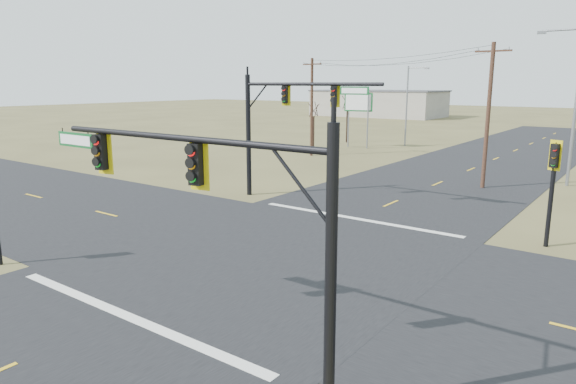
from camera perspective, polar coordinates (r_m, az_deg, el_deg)
The scene contains 16 objects.
ground at distance 22.51m, azimuth -1.85°, elevation -7.00°, with size 320.00×320.00×0.00m, color olive.
road_ew at distance 22.51m, azimuth -1.85°, elevation -6.97°, with size 160.00×14.00×0.02m, color black.
road_ns at distance 22.51m, azimuth -1.85°, elevation -6.97°, with size 14.00×160.00×0.02m, color black.
stop_bar_near at distance 17.66m, azimuth -17.46°, elevation -12.99°, with size 12.00×0.40×0.01m, color silver.
stop_bar_far at distance 28.52m, azimuth 7.51°, elevation -2.93°, with size 12.00×0.40×0.01m, color silver.
mast_arm_near at distance 13.09m, azimuth -9.77°, elevation 0.66°, with size 10.33×0.51×6.56m.
mast_arm_far at distance 32.03m, azimuth -0.60°, elevation 8.97°, with size 9.71×0.59×7.87m.
pedestal_signal_ne at distance 25.55m, azimuth 27.39°, elevation 2.05°, with size 0.67×0.59×4.91m.
utility_pole_near at distance 38.55m, azimuth 21.35°, elevation 8.04°, with size 2.46×0.29×10.06m.
utility_pole_far at distance 52.73m, azimuth 2.65°, elevation 9.54°, with size 2.38×0.45×9.78m.
highway_sign at distance 59.87m, azimuth 7.81°, elevation 9.09°, with size 3.29×0.66×6.24m.
streetlight_a at distance 41.96m, azimuth 29.08°, elevation 9.08°, with size 3.12×0.40×11.17m.
streetlight_c at distance 62.46m, azimuth 13.24°, elevation 9.74°, with size 2.58×0.28×9.27m.
bare_tree_a at distance 57.78m, azimuth 2.89°, elevation 9.29°, with size 2.97×2.97×5.83m.
bare_tree_b at distance 65.18m, azimuth 6.63°, elevation 10.03°, with size 2.66×2.66×6.47m.
warehouse_left at distance 119.32m, azimuth 9.96°, elevation 9.63°, with size 28.00×14.00×5.50m, color #A19B8F.
Camera 1 is at (13.18, -16.72, 7.33)m, focal length 32.00 mm.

